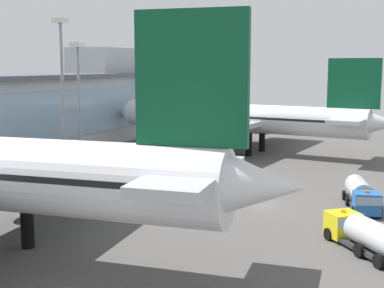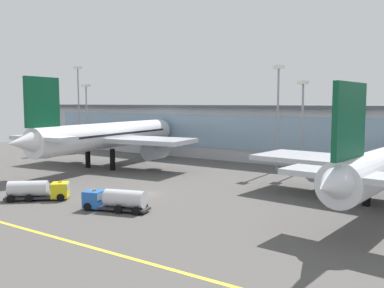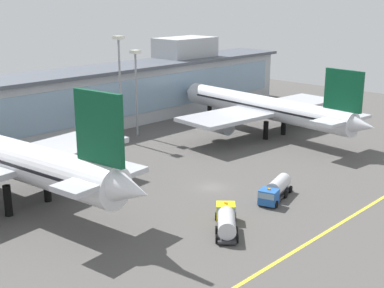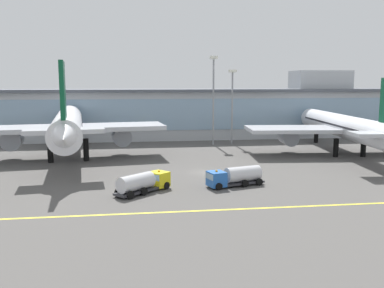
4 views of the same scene
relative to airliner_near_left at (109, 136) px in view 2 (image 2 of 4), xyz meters
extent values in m
plane|color=#514F4C|center=(25.27, -16.74, -6.96)|extent=(200.48, 200.48, 0.00)
cube|color=yellow|center=(25.27, -38.74, -6.95)|extent=(160.38, 0.50, 0.01)
cube|color=#ADB2B7|center=(25.27, 29.40, -0.47)|extent=(143.20, 12.00, 12.98)
cube|color=#84A3BC|center=(25.27, 23.35, 0.18)|extent=(137.47, 0.20, 8.31)
cube|color=#4C515B|center=(25.27, 29.40, 6.42)|extent=(146.20, 14.00, 0.80)
cylinder|color=black|center=(-3.01, -3.52, -4.69)|extent=(1.10, 1.10, 4.54)
cylinder|color=black|center=(3.75, -2.72, -4.69)|extent=(1.10, 1.10, 4.54)
cylinder|color=black|center=(-1.99, 16.70, -4.69)|extent=(1.10, 1.10, 4.54)
cylinder|color=silver|center=(-0.04, 0.33, 0.14)|extent=(10.77, 43.77, 5.68)
cone|color=silver|center=(-2.81, 23.57, 0.14)|extent=(5.96, 5.71, 5.39)
cone|color=silver|center=(2.76, -23.19, 0.56)|extent=(5.53, 6.77, 4.82)
cube|color=#84A3BC|center=(-2.40, 20.15, 1.13)|extent=(4.70, 4.45, 1.70)
cube|color=black|center=(-0.04, 0.33, 0.56)|extent=(10.01, 36.88, 0.45)
cube|color=#B7BAC1|center=(-0.04, 0.33, -0.57)|extent=(40.12, 14.98, 0.91)
cylinder|color=#999EA8|center=(-11.11, 0.58, -2.81)|extent=(4.61, 6.07, 3.97)
cylinder|color=#999EA8|center=(10.66, 3.18, -2.81)|extent=(4.61, 6.07, 3.97)
cube|color=#0C4C2D|center=(2.22, -18.64, 7.52)|extent=(1.60, 7.84, 9.08)
cube|color=#B7BAC1|center=(2.22, -18.64, 0.99)|extent=(13.01, 6.22, 0.73)
cylinder|color=black|center=(55.53, -5.34, -4.99)|extent=(1.10, 1.10, 3.93)
cone|color=silver|center=(56.51, -26.46, -0.44)|extent=(4.67, 5.78, 4.18)
cylinder|color=#999EA8|center=(47.23, 0.77, -3.37)|extent=(3.98, 6.24, 3.44)
cube|color=#0C4C2D|center=(56.92, -22.02, 5.58)|extent=(1.36, 8.25, 7.87)
cube|color=#B7BAC1|center=(56.92, -22.02, -0.07)|extent=(13.87, 6.27, 0.63)
cylinder|color=black|center=(25.45, -29.21, -6.41)|extent=(1.14, 0.60, 1.10)
cylinder|color=black|center=(24.72, -26.71, -6.41)|extent=(1.14, 0.60, 1.10)
cylinder|color=black|center=(29.77, -27.94, -6.41)|extent=(1.14, 0.60, 1.10)
cylinder|color=black|center=(29.03, -25.44, -6.41)|extent=(1.14, 0.60, 1.10)
cylinder|color=black|center=(32.19, -27.23, -6.41)|extent=(1.14, 0.60, 1.10)
cylinder|color=black|center=(31.45, -24.73, -6.41)|extent=(1.14, 0.60, 1.10)
cube|color=#2D2D33|center=(29.23, -26.74, -6.51)|extent=(7.91, 4.38, 0.30)
cube|color=#235BB2|center=(25.34, -27.88, -5.56)|extent=(2.98, 3.15, 2.20)
cube|color=#84A3BC|center=(25.34, -27.88, -5.07)|extent=(3.04, 3.08, 0.88)
cylinder|color=silver|center=(29.75, -26.59, -5.21)|extent=(6.00, 3.78, 2.30)
cube|color=orange|center=(25.34, -27.88, -4.34)|extent=(0.30, 0.40, 0.20)
cylinder|color=black|center=(16.17, -25.64, -6.41)|extent=(1.02, 0.96, 1.10)
cylinder|color=black|center=(17.90, -27.58, -6.41)|extent=(1.02, 0.96, 1.10)
cylinder|color=black|center=(12.81, -28.63, -6.41)|extent=(1.02, 0.96, 1.10)
cylinder|color=black|center=(14.53, -30.57, -6.41)|extent=(1.02, 0.96, 1.10)
cylinder|color=black|center=(10.92, -30.30, -6.41)|extent=(1.02, 0.96, 1.10)
cylinder|color=black|center=(12.65, -32.24, -6.41)|extent=(1.02, 0.96, 1.10)
cube|color=#2D2D33|center=(13.81, -29.48, -6.51)|extent=(7.20, 6.77, 0.30)
cube|color=yellow|center=(16.83, -26.79, -5.56)|extent=(3.48, 3.50, 2.20)
cube|color=#84A3BC|center=(16.83, -26.79, -5.07)|extent=(3.48, 3.48, 0.88)
cylinder|color=silver|center=(13.40, -29.84, -5.21)|extent=(5.70, 5.43, 2.30)
cube|color=orange|center=(16.83, -26.79, -4.34)|extent=(0.30, 0.40, 0.20)
cylinder|color=gray|center=(-25.20, 16.24, 2.49)|extent=(0.44, 0.44, 18.88)
cube|color=silver|center=(-25.20, 16.24, 12.28)|extent=(1.80, 1.80, 0.70)
cylinder|color=gray|center=(33.22, 15.99, 3.72)|extent=(0.44, 0.44, 21.36)
cube|color=silver|center=(33.22, 15.99, 14.75)|extent=(1.80, 1.80, 0.70)
cylinder|color=gray|center=(-29.44, 17.08, 5.12)|extent=(0.44, 0.44, 24.16)
cube|color=silver|center=(-29.44, 17.08, 17.55)|extent=(1.80, 1.80, 0.70)
cylinder|color=gray|center=(38.24, 16.79, 2.09)|extent=(0.44, 0.44, 18.10)
cube|color=silver|center=(38.24, 16.79, 11.50)|extent=(1.80, 1.80, 0.70)
camera|label=1|loc=(-30.19, -33.27, 8.38)|focal=49.83mm
camera|label=2|loc=(67.75, -66.75, 7.42)|focal=39.36mm
camera|label=3|loc=(-35.06, -70.02, 23.18)|focal=49.45mm
camera|label=4|loc=(13.14, -88.50, 8.78)|focal=39.63mm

